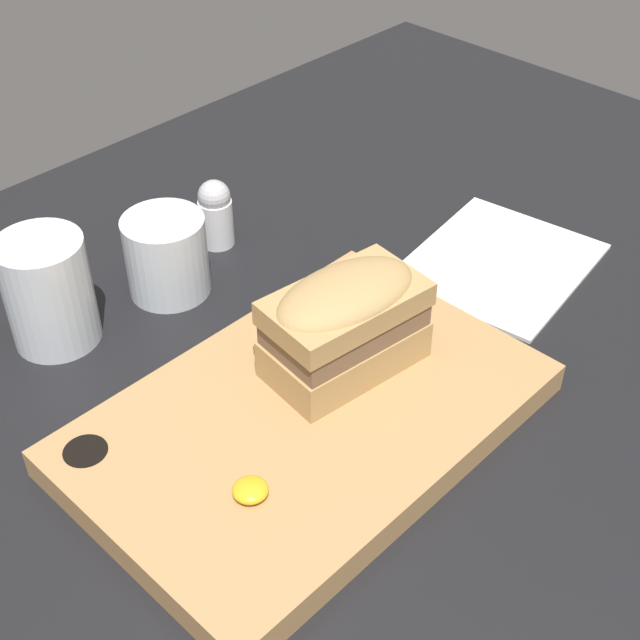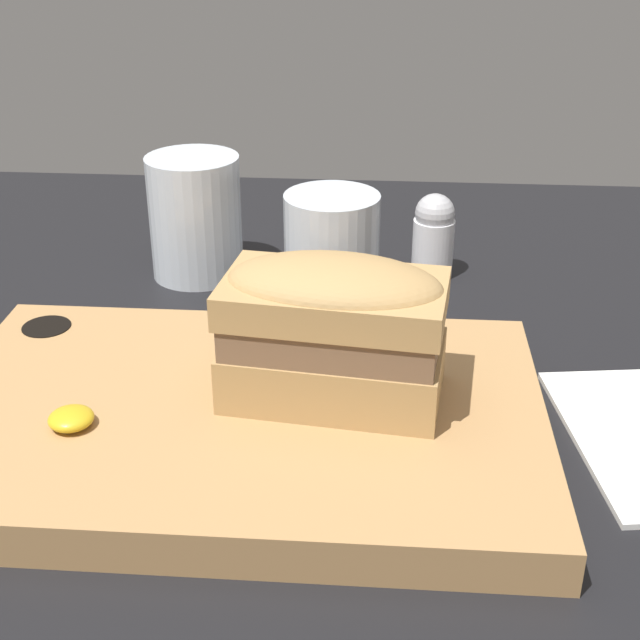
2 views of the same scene
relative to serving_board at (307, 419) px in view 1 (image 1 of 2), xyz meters
The scene contains 8 objects.
dining_table 6.62cm from the serving_board, 132.89° to the right, with size 160.55×114.24×2.00cm.
serving_board is the anchor object (origin of this frame).
sandwich 8.67cm from the serving_board, 12.26° to the left, with size 14.05×9.05×9.13cm.
mustard_dollop 10.11cm from the serving_board, 159.72° to the right, with size 2.69×2.69×1.08cm.
water_glass 26.44cm from the serving_board, 106.70° to the left, with size 7.97×7.97×10.63cm.
wine_glass 23.95cm from the serving_board, 79.48° to the left, with size 8.06×8.06×8.16cm.
napkin 30.73cm from the serving_board, ahead, with size 21.42×18.82×0.40cm.
salt_shaker 29.39cm from the serving_board, 63.63° to the left, with size 3.59×3.59×7.50cm.
Camera 1 is at (-32.04, -31.98, 55.87)cm, focal length 50.00 mm.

